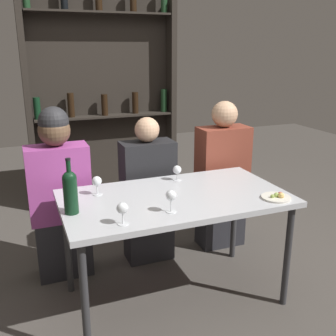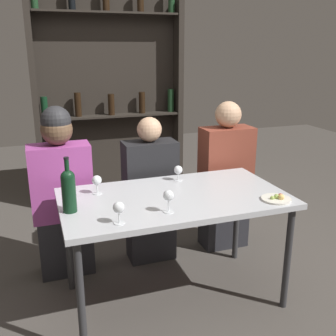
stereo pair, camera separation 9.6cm
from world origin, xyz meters
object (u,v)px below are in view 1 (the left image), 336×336
at_px(seated_person_center, 148,195).
at_px(seated_person_left, 60,197).
at_px(food_plate_0, 277,197).
at_px(seated_person_right, 222,180).
at_px(wine_glass_0, 177,170).
at_px(wine_glass_1, 122,209).
at_px(wine_bottle, 70,190).
at_px(wine_glass_3, 97,182).
at_px(wine_glass_2, 171,196).

bearing_deg(seated_person_center, seated_person_left, -180.00).
bearing_deg(seated_person_center, food_plate_0, -56.81).
distance_m(food_plate_0, seated_person_center, 1.05).
bearing_deg(seated_person_right, wine_glass_0, -150.49).
distance_m(wine_glass_1, food_plate_0, 1.00).
height_order(wine_glass_1, seated_person_left, seated_person_left).
bearing_deg(wine_bottle, wine_glass_3, 50.54).
xyz_separation_m(wine_glass_3, seated_person_center, (0.47, 0.38, -0.29)).
xyz_separation_m(food_plate_0, seated_person_right, (0.09, 0.86, -0.17)).
bearing_deg(food_plate_0, wine_glass_2, 176.09).
xyz_separation_m(food_plate_0, seated_person_left, (-1.23, 0.86, -0.14)).
relative_size(wine_bottle, food_plate_0, 1.76).
bearing_deg(wine_glass_1, seated_person_center, 63.58).
xyz_separation_m(wine_glass_2, seated_person_left, (-0.54, 0.81, -0.22)).
bearing_deg(wine_glass_0, seated_person_right, 29.51).
relative_size(food_plate_0, seated_person_left, 0.14).
bearing_deg(wine_glass_0, seated_person_center, 111.29).
xyz_separation_m(wine_glass_0, seated_person_left, (-0.79, 0.30, -0.20)).
height_order(wine_glass_1, seated_person_right, seated_person_right).
distance_m(wine_glass_0, wine_glass_3, 0.59).
relative_size(wine_bottle, wine_glass_1, 2.62).
height_order(food_plate_0, seated_person_left, seated_person_left).
height_order(wine_glass_2, seated_person_right, seated_person_right).
bearing_deg(wine_glass_3, food_plate_0, -24.89).
bearing_deg(wine_glass_2, seated_person_center, 80.80).
relative_size(wine_glass_3, seated_person_left, 0.10).
bearing_deg(wine_glass_0, wine_glass_3, -172.46).
bearing_deg(wine_glass_2, wine_glass_3, 128.02).
relative_size(wine_glass_0, wine_glass_2, 0.82).
height_order(seated_person_left, seated_person_right, seated_person_left).
bearing_deg(wine_glass_3, seated_person_center, 39.18).
height_order(wine_glass_0, wine_glass_1, wine_glass_1).
xyz_separation_m(wine_bottle, seated_person_center, (0.66, 0.62, -0.35)).
relative_size(wine_glass_1, food_plate_0, 0.67).
bearing_deg(seated_person_left, wine_bottle, -89.60).
bearing_deg(wine_glass_1, wine_glass_3, 94.22).
bearing_deg(wine_glass_2, wine_glass_1, -169.12).
height_order(wine_bottle, food_plate_0, wine_bottle).
bearing_deg(wine_glass_1, food_plate_0, 0.60).
bearing_deg(wine_glass_0, wine_glass_2, -116.19).
xyz_separation_m(wine_bottle, wine_glass_0, (0.78, 0.32, -0.07)).
distance_m(wine_bottle, wine_glass_2, 0.57).
bearing_deg(seated_person_left, wine_glass_2, -56.52).
relative_size(wine_bottle, wine_glass_0, 2.98).
relative_size(wine_glass_0, seated_person_center, 0.09).
bearing_deg(seated_person_right, wine_bottle, -154.85).
distance_m(wine_glass_0, seated_person_left, 0.87).
relative_size(wine_glass_0, seated_person_left, 0.09).
relative_size(wine_glass_2, seated_person_left, 0.10).
xyz_separation_m(wine_glass_0, seated_person_center, (-0.12, 0.30, -0.28)).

